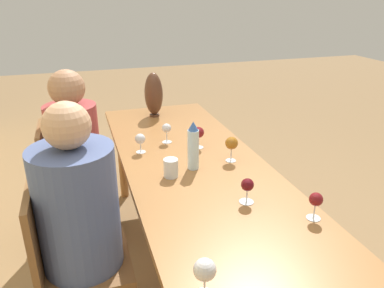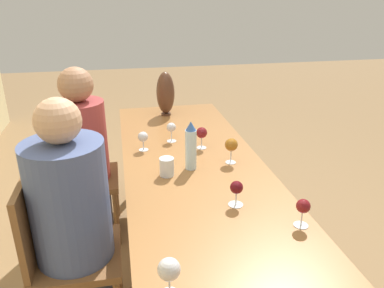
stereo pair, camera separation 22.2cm
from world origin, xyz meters
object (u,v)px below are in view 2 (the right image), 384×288
water_bottle (191,146)px  wine_glass_6 (303,207)px  chair_far (77,175)px  person_near (75,217)px  vase (165,93)px  wine_glass_0 (169,270)px  wine_glass_1 (236,189)px  water_tumbler (167,167)px  chair_near (63,251)px  wine_glass_2 (171,128)px  wine_glass_4 (231,145)px  wine_glass_5 (202,133)px  person_far (85,150)px  wine_glass_3 (143,137)px

water_bottle → wine_glass_6: size_ratio=2.20×
chair_far → person_near: (-0.85, -0.08, 0.19)m
vase → wine_glass_0: vase is taller
wine_glass_1 → wine_glass_6: bearing=-133.7°
water_bottle → wine_glass_6: water_bottle is taller
water_tumbler → chair_near: bearing=109.2°
wine_glass_2 → chair_far: (0.17, 0.67, -0.37)m
wine_glass_1 → wine_glass_4: (0.46, -0.11, 0.02)m
chair_far → wine_glass_5: bearing=-110.8°
wine_glass_4 → wine_glass_1: bearing=166.2°
wine_glass_0 → wine_glass_6: wine_glass_0 is taller
wine_glass_1 → wine_glass_2: size_ratio=0.95×
wine_glass_1 → chair_far: 1.38m
water_bottle → person_near: 0.72m
wine_glass_0 → chair_far: 1.63m
wine_glass_6 → wine_glass_5: bearing=14.3°
vase → wine_glass_5: vase is taller
water_bottle → wine_glass_1: (-0.43, -0.13, -0.05)m
wine_glass_4 → wine_glass_5: 0.28m
wine_glass_5 → wine_glass_6: bearing=-165.7°
wine_glass_6 → person_far: person_far is taller
wine_glass_2 → chair_far: size_ratio=0.15×
person_near → chair_far: bearing=5.5°
vase → wine_glass_3: 0.73m
wine_glass_3 → wine_glass_4: 0.57m
chair_far → wine_glass_4: bearing=-120.7°
wine_glass_3 → wine_glass_5: bearing=-96.0°
water_bottle → wine_glass_5: 0.31m
vase → wine_glass_2: bearing=176.0°
water_tumbler → wine_glass_0: bearing=172.8°
wine_glass_5 → chair_far: size_ratio=0.16×
wine_glass_1 → chair_far: chair_far is taller
water_bottle → wine_glass_2: bearing=6.4°
wine_glass_6 → water_bottle: bearing=29.2°
wine_glass_3 → person_near: size_ratio=0.10×
wine_glass_2 → water_tumbler: bearing=168.6°
water_bottle → water_tumbler: (-0.06, 0.15, -0.09)m
water_tumbler → person_far: person_far is taller
water_bottle → wine_glass_4: 0.25m
chair_near → water_bottle: bearing=-70.2°
wine_glass_0 → wine_glass_1: size_ratio=1.13×
vase → wine_glass_6: vase is taller
wine_glass_3 → chair_near: size_ratio=0.14×
wine_glass_1 → person_near: (0.17, 0.76, -0.17)m
wine_glass_2 → wine_glass_1: bearing=-168.1°
water_bottle → wine_glass_3: water_bottle is taller
wine_glass_3 → chair_near: chair_near is taller
water_tumbler → wine_glass_0: size_ratio=0.72×
water_bottle → wine_glass_2: 0.43m
vase → wine_glass_6: (-1.65, -0.37, -0.09)m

